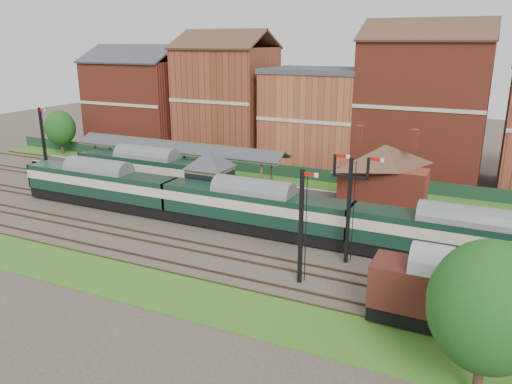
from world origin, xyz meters
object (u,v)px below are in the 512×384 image
at_px(dmu_train, 253,207).
at_px(goods_van_a, 428,291).
at_px(signal_box, 210,180).
at_px(platform_railcar, 148,170).
at_px(semaphore_bracket, 349,203).

xyz_separation_m(dmu_train, goods_van_a, (15.40, -9.00, -0.08)).
bearing_deg(signal_box, dmu_train, -27.96).
xyz_separation_m(dmu_train, platform_railcar, (-15.97, 6.50, 0.06)).
relative_size(signal_box, goods_van_a, 0.93).
xyz_separation_m(signal_box, platform_railcar, (-9.85, 3.25, -0.85)).
bearing_deg(dmu_train, platform_railcar, 157.85).
distance_m(semaphore_bracket, dmu_train, 9.55).
distance_m(semaphore_bracket, platform_railcar, 26.56).
relative_size(semaphore_bracket, goods_van_a, 1.27).
height_order(dmu_train, goods_van_a, goods_van_a).
bearing_deg(semaphore_bracket, signal_box, 159.08).
height_order(signal_box, dmu_train, signal_box).
relative_size(signal_box, dmu_train, 0.12).
bearing_deg(goods_van_a, signal_box, 150.35).
relative_size(platform_railcar, goods_van_a, 2.71).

